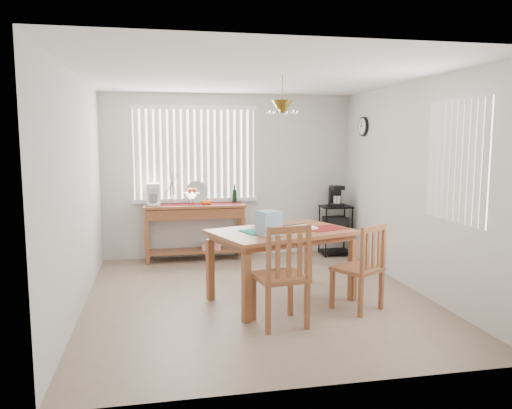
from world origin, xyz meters
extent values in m
cube|color=#8D745F|center=(0.00, 0.00, -0.01)|extent=(4.00, 4.50, 0.01)
cube|color=silver|center=(0.00, 2.30, 1.30)|extent=(4.00, 0.10, 2.60)
cube|color=silver|center=(0.00, -2.30, 1.30)|extent=(4.00, 0.10, 2.60)
cube|color=silver|center=(-2.05, 0.00, 1.30)|extent=(0.10, 4.50, 2.60)
cube|color=silver|center=(2.05, 0.00, 1.30)|extent=(0.10, 4.50, 2.60)
cube|color=white|center=(0.00, 0.00, 2.65)|extent=(4.00, 4.50, 0.10)
cube|color=white|center=(-0.55, 2.25, 1.65)|extent=(1.90, 0.01, 1.40)
cube|color=white|center=(-1.45, 2.23, 1.65)|extent=(0.07, 0.03, 1.40)
cube|color=white|center=(-1.34, 2.23, 1.65)|extent=(0.07, 0.03, 1.40)
cube|color=white|center=(-1.24, 2.23, 1.65)|extent=(0.07, 0.03, 1.40)
cube|color=white|center=(-1.13, 2.23, 1.65)|extent=(0.07, 0.03, 1.40)
cube|color=white|center=(-1.03, 2.23, 1.65)|extent=(0.07, 0.03, 1.40)
cube|color=white|center=(-0.92, 2.23, 1.65)|extent=(0.07, 0.03, 1.40)
cube|color=white|center=(-0.81, 2.23, 1.65)|extent=(0.07, 0.03, 1.40)
cube|color=white|center=(-0.71, 2.23, 1.65)|extent=(0.07, 0.03, 1.40)
cube|color=white|center=(-0.60, 2.23, 1.65)|extent=(0.07, 0.03, 1.40)
cube|color=white|center=(-0.50, 2.23, 1.65)|extent=(0.07, 0.03, 1.40)
cube|color=white|center=(-0.39, 2.23, 1.65)|extent=(0.07, 0.03, 1.40)
cube|color=white|center=(-0.29, 2.23, 1.65)|extent=(0.07, 0.03, 1.40)
cube|color=white|center=(-0.18, 2.23, 1.65)|extent=(0.07, 0.03, 1.40)
cube|color=white|center=(-0.08, 2.23, 1.65)|extent=(0.07, 0.03, 1.40)
cube|color=white|center=(0.03, 2.23, 1.65)|extent=(0.07, 0.03, 1.40)
cube|color=white|center=(0.14, 2.23, 1.65)|extent=(0.07, 0.03, 1.40)
cube|color=white|center=(0.24, 2.23, 1.65)|extent=(0.07, 0.03, 1.40)
cube|color=white|center=(0.35, 2.23, 1.65)|extent=(0.07, 0.03, 1.40)
cube|color=white|center=(-0.55, 2.22, 0.92)|extent=(1.98, 0.06, 0.06)
cube|color=white|center=(-0.55, 2.22, 2.38)|extent=(1.98, 0.06, 0.06)
cube|color=white|center=(2.00, -0.90, 1.65)|extent=(0.01, 1.10, 1.30)
cube|color=white|center=(1.99, -1.40, 1.65)|extent=(0.03, 0.07, 1.30)
cube|color=white|center=(1.99, -1.29, 1.65)|extent=(0.03, 0.07, 1.30)
cube|color=white|center=(1.99, -1.18, 1.65)|extent=(0.03, 0.07, 1.30)
cube|color=white|center=(1.99, -1.07, 1.65)|extent=(0.03, 0.07, 1.30)
cube|color=white|center=(1.99, -0.96, 1.65)|extent=(0.03, 0.07, 1.30)
cube|color=white|center=(1.99, -0.85, 1.65)|extent=(0.03, 0.07, 1.30)
cube|color=white|center=(1.99, -0.74, 1.65)|extent=(0.03, 0.07, 1.30)
cube|color=white|center=(1.99, -0.63, 1.65)|extent=(0.03, 0.07, 1.30)
cube|color=white|center=(1.99, -0.52, 1.65)|extent=(0.03, 0.07, 1.30)
cube|color=white|center=(1.99, -0.41, 1.65)|extent=(0.03, 0.07, 1.30)
cylinder|color=black|center=(1.98, 1.55, 2.08)|extent=(0.04, 0.30, 0.30)
cylinder|color=white|center=(1.95, 1.55, 2.08)|extent=(0.01, 0.25, 0.25)
cylinder|color=olive|center=(0.26, -0.17, 2.43)|extent=(0.01, 0.01, 0.34)
cone|color=olive|center=(0.26, -0.17, 2.25)|extent=(0.24, 0.24, 0.14)
sphere|color=white|center=(0.42, -0.17, 2.19)|extent=(0.05, 0.05, 0.05)
sphere|color=white|center=(0.34, -0.03, 2.19)|extent=(0.05, 0.05, 0.05)
sphere|color=white|center=(0.18, -0.03, 2.19)|extent=(0.05, 0.05, 0.05)
sphere|color=white|center=(0.10, -0.17, 2.19)|extent=(0.05, 0.05, 0.05)
sphere|color=white|center=(0.18, -0.31, 2.19)|extent=(0.05, 0.05, 0.05)
sphere|color=white|center=(0.34, -0.31, 2.19)|extent=(0.05, 0.05, 0.05)
cube|color=brown|center=(-0.58, 2.01, 0.86)|extent=(1.56, 0.44, 0.04)
cube|color=brown|center=(-0.58, 2.01, 0.75)|extent=(1.51, 0.40, 0.16)
cube|color=brown|center=(-1.32, 1.84, 0.34)|extent=(0.06, 0.06, 0.67)
cube|color=brown|center=(0.15, 1.84, 0.34)|extent=(0.06, 0.06, 0.67)
cube|color=brown|center=(-1.32, 2.18, 0.34)|extent=(0.06, 0.06, 0.67)
cube|color=brown|center=(0.15, 2.18, 0.34)|extent=(0.06, 0.06, 0.67)
cube|color=brown|center=(-0.58, 2.01, 0.15)|extent=(1.45, 0.38, 0.03)
cube|color=red|center=(-0.34, 2.01, 0.21)|extent=(0.29, 0.22, 0.10)
cube|color=maroon|center=(-0.58, 2.01, 0.88)|extent=(1.49, 0.24, 0.01)
cube|color=white|center=(-1.21, 2.01, 0.90)|extent=(0.20, 0.23, 0.05)
cube|color=white|center=(-1.21, 2.09, 1.03)|extent=(0.20, 0.08, 0.29)
cube|color=white|center=(-1.21, 1.99, 1.19)|extent=(0.20, 0.22, 0.07)
cylinder|color=white|center=(-1.21, 1.98, 0.99)|extent=(0.13, 0.13, 0.13)
cylinder|color=white|center=(-0.63, 1.99, 0.93)|extent=(0.05, 0.05, 0.10)
cone|color=white|center=(-0.63, 1.99, 1.02)|extent=(0.25, 0.25, 0.09)
sphere|color=red|center=(-0.58, 1.99, 1.10)|extent=(0.08, 0.08, 0.08)
sphere|color=red|center=(-0.66, 2.03, 1.10)|extent=(0.08, 0.08, 0.08)
sphere|color=red|center=(-0.66, 1.95, 1.10)|extent=(0.08, 0.08, 0.08)
sphere|color=#E6560C|center=(-0.45, 1.93, 0.92)|extent=(0.08, 0.08, 0.08)
sphere|color=#E6560C|center=(-0.37, 1.93, 0.92)|extent=(0.08, 0.08, 0.08)
cylinder|color=silver|center=(-0.54, 2.19, 1.06)|extent=(0.35, 0.09, 0.35)
cylinder|color=white|center=(-0.93, 2.06, 0.95)|extent=(0.08, 0.08, 0.14)
cylinder|color=#4C3823|center=(-0.93, 2.06, 1.24)|extent=(0.08, 0.04, 0.43)
cylinder|color=#4C3823|center=(-0.93, 2.06, 1.26)|extent=(0.13, 0.06, 0.47)
cylinder|color=#4C3823|center=(-0.93, 2.06, 1.21)|extent=(0.17, 0.08, 0.35)
cylinder|color=#4C3823|center=(-0.93, 2.06, 1.29)|extent=(0.05, 0.03, 0.54)
cylinder|color=#4C3823|center=(-0.93, 2.06, 1.20)|extent=(0.21, 0.10, 0.30)
cylinder|color=black|center=(0.05, 2.06, 0.99)|extent=(0.07, 0.07, 0.22)
cylinder|color=black|center=(0.05, 2.06, 1.14)|extent=(0.03, 0.03, 0.08)
cylinder|color=black|center=(1.48, 1.76, 0.41)|extent=(0.02, 0.02, 0.81)
cylinder|color=black|center=(1.92, 1.76, 0.41)|extent=(0.02, 0.02, 0.81)
cylinder|color=black|center=(1.48, 2.10, 0.41)|extent=(0.02, 0.02, 0.81)
cylinder|color=black|center=(1.92, 2.10, 0.41)|extent=(0.02, 0.02, 0.81)
cube|color=black|center=(1.70, 1.93, 0.80)|extent=(0.48, 0.38, 0.03)
cube|color=black|center=(1.70, 1.93, 0.41)|extent=(0.48, 0.38, 0.02)
cube|color=black|center=(1.70, 1.93, 0.06)|extent=(0.48, 0.38, 0.02)
cube|color=black|center=(1.70, 1.93, 0.52)|extent=(0.36, 0.29, 0.21)
cube|color=black|center=(1.70, 1.91, 0.84)|extent=(0.19, 0.23, 0.05)
cube|color=black|center=(1.70, 1.99, 0.95)|extent=(0.19, 0.08, 0.29)
cube|color=black|center=(1.70, 1.91, 1.11)|extent=(0.19, 0.21, 0.07)
cylinder|color=silver|center=(1.70, 1.90, 0.92)|extent=(0.12, 0.12, 0.12)
cube|color=brown|center=(0.26, -0.17, 0.81)|extent=(1.80, 1.46, 0.04)
cube|color=brown|center=(0.26, -0.17, 0.76)|extent=(1.66, 1.32, 0.07)
cube|color=brown|center=(-0.27, -0.81, 0.36)|extent=(0.10, 0.10, 0.72)
cube|color=brown|center=(1.08, -0.34, 0.36)|extent=(0.10, 0.10, 0.72)
cube|color=brown|center=(-0.56, 0.01, 0.36)|extent=(0.10, 0.10, 0.72)
cube|color=brown|center=(0.79, 0.48, 0.36)|extent=(0.10, 0.10, 0.72)
cube|color=#167E65|center=(0.03, -0.19, 0.84)|extent=(0.55, 0.47, 0.01)
cube|color=maroon|center=(0.79, -0.16, 0.84)|extent=(0.55, 0.47, 0.01)
cube|color=white|center=(0.49, -0.15, 0.85)|extent=(0.40, 0.36, 0.03)
cube|color=black|center=(0.44, -0.01, 0.85)|extent=(0.33, 0.14, 0.03)
cube|color=#8CADCC|center=(0.05, -0.42, 0.97)|extent=(0.28, 0.28, 0.27)
cube|color=brown|center=(0.05, -0.93, 0.50)|extent=(0.56, 0.56, 0.05)
cube|color=brown|center=(0.23, -0.69, 0.24)|extent=(0.05, 0.05, 0.48)
cube|color=brown|center=(-0.18, -0.76, 0.24)|extent=(0.05, 0.05, 0.48)
cube|color=brown|center=(0.29, -1.11, 0.24)|extent=(0.05, 0.05, 0.48)
cube|color=brown|center=(-0.12, -1.17, 0.24)|extent=(0.05, 0.05, 0.48)
cube|color=brown|center=(0.29, -1.12, 0.79)|extent=(0.05, 0.05, 0.53)
cube|color=brown|center=(-0.12, -1.18, 0.79)|extent=(0.05, 0.05, 0.53)
cube|color=brown|center=(0.09, -1.15, 1.02)|extent=(0.44, 0.10, 0.07)
cube|color=brown|center=(0.20, -1.13, 0.76)|extent=(0.05, 0.03, 0.43)
cube|color=brown|center=(0.09, -1.15, 0.76)|extent=(0.05, 0.03, 0.43)
cube|color=brown|center=(-0.03, -1.17, 0.76)|extent=(0.05, 0.03, 0.43)
cube|color=brown|center=(1.01, -0.63, 0.46)|extent=(0.62, 0.62, 0.04)
cube|color=brown|center=(1.08, -0.37, 0.22)|extent=(0.06, 0.06, 0.44)
cube|color=brown|center=(0.75, -0.57, 0.22)|extent=(0.06, 0.06, 0.44)
cube|color=brown|center=(1.28, -0.70, 0.22)|extent=(0.06, 0.06, 0.44)
cube|color=brown|center=(0.95, -0.90, 0.22)|extent=(0.06, 0.06, 0.44)
cube|color=brown|center=(1.28, -0.71, 0.73)|extent=(0.05, 0.05, 0.49)
cube|color=brown|center=(0.95, -0.91, 0.73)|extent=(0.05, 0.05, 0.49)
cube|color=brown|center=(1.12, -0.81, 0.94)|extent=(0.36, 0.24, 0.06)
cube|color=brown|center=(1.21, -0.75, 0.70)|extent=(0.05, 0.04, 0.39)
cube|color=brown|center=(1.12, -0.81, 0.70)|extent=(0.05, 0.04, 0.39)
cube|color=brown|center=(1.03, -0.86, 0.70)|extent=(0.05, 0.04, 0.39)
camera|label=1|loc=(-1.14, -5.70, 1.88)|focal=35.00mm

